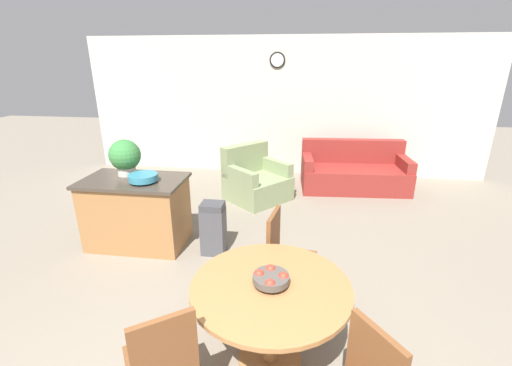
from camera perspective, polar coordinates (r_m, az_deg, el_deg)
name	(u,v)px	position (r m, az deg, el deg)	size (l,w,h in m)	color
wall_back	(283,107)	(7.04, 4.55, 12.45)	(8.00, 0.09, 2.70)	beige
dining_table	(271,303)	(2.68, 2.44, -19.39)	(1.17, 1.17, 0.72)	#9E6B3D
dining_chair_near_left	(163,360)	(2.46, -15.27, -26.57)	(0.59, 0.59, 0.91)	brown
dining_chair_far_side	(285,253)	(3.38, 4.81, -11.55)	(0.48, 0.48, 0.91)	brown
fruit_bowl	(271,278)	(2.55, 2.50, -15.52)	(0.26, 0.26, 0.11)	#4C4742
kitchen_island	(137,212)	(4.59, -19.20, -4.56)	(1.24, 0.75, 0.88)	#9E6B3D
teal_bowl	(143,177)	(4.26, -18.29, 0.89)	(0.34, 0.34, 0.10)	teal
potted_plant	(125,156)	(4.56, -20.99, 4.16)	(0.39, 0.39, 0.45)	beige
trash_bin	(213,228)	(4.22, -7.13, -7.51)	(0.28, 0.24, 0.66)	#47474C
couch	(354,173)	(6.54, 15.95, 1.63)	(1.93, 1.00, 0.86)	maroon
armchair	(256,182)	(5.81, -0.06, 0.23)	(1.24, 1.24, 0.90)	gray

